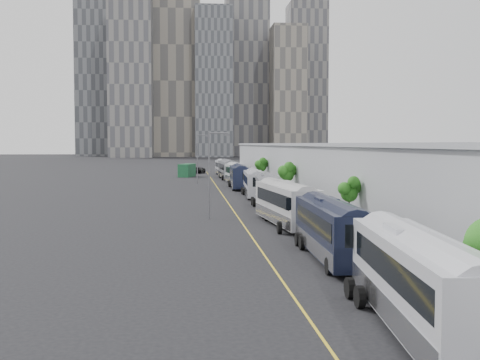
{
  "coord_description": "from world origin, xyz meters",
  "views": [
    {
      "loc": [
        -6.4,
        -17.26,
        7.13
      ],
      "look_at": [
        -0.4,
        50.68,
        3.0
      ],
      "focal_mm": 45.0,
      "sensor_mm": 36.0,
      "label": 1
    }
  ],
  "objects": [
    {
      "name": "bus_5",
      "position": [
        1.88,
        77.79,
        1.59
      ],
      "size": [
        3.04,
        12.98,
        3.77
      ],
      "rotation": [
        0.0,
        0.0,
        -0.03
      ],
      "color": "#151B31",
      "rests_on": "ground"
    },
    {
      "name": "tree_2",
      "position": [
        5.85,
        55.94,
        3.63
      ],
      "size": [
        1.89,
        1.89,
        4.61
      ],
      "color": "black",
      "rests_on": "ground"
    },
    {
      "name": "skyline",
      "position": [
        -2.9,
        324.16,
        50.85
      ],
      "size": [
        145.0,
        64.0,
        120.0
      ],
      "color": "slate",
      "rests_on": "ground"
    },
    {
      "name": "bus_7",
      "position": [
        1.79,
        104.03,
        1.64
      ],
      "size": [
        3.12,
        13.37,
        3.89
      ],
      "rotation": [
        0.0,
        0.0,
        0.03
      ],
      "color": "slate",
      "rests_on": "ground"
    },
    {
      "name": "bus_3",
      "position": [
        2.43,
        46.85,
        1.58
      ],
      "size": [
        3.55,
        12.97,
        3.74
      ],
      "rotation": [
        0.0,
        0.0,
        -0.08
      ],
      "color": "slate",
      "rests_on": "ground"
    },
    {
      "name": "suv",
      "position": [
        -3.91,
        127.03,
        0.77
      ],
      "size": [
        4.28,
        6.1,
        1.55
      ],
      "primitive_type": "imported",
      "rotation": [
        0.0,
        0.0,
        -0.34
      ],
      "color": "black",
      "rests_on": "ground"
    },
    {
      "name": "bus_6",
      "position": [
        2.43,
        88.46,
        1.56
      ],
      "size": [
        3.58,
        12.83,
        3.7
      ],
      "rotation": [
        0.0,
        0.0,
        0.08
      ],
      "color": "silver",
      "rests_on": "ground"
    },
    {
      "name": "bus_1",
      "position": [
        2.5,
        18.99,
        1.55
      ],
      "size": [
        2.84,
        12.59,
        3.67
      ],
      "rotation": [
        0.0,
        0.0,
        -0.02
      ],
      "color": "black",
      "rests_on": "ground"
    },
    {
      "name": "lane_line",
      "position": [
        -1.5,
        55.0,
        0.01
      ],
      "size": [
        0.12,
        160.0,
        0.02
      ],
      "primitive_type": "cube",
      "color": "gold",
      "rests_on": "ground"
    },
    {
      "name": "bus_0",
      "position": [
        2.33,
        4.5,
        1.61
      ],
      "size": [
        3.84,
        13.27,
        3.82
      ],
      "rotation": [
        0.0,
        0.0,
        -0.09
      ],
      "color": "silver",
      "rests_on": "ground"
    },
    {
      "name": "depot",
      "position": [
        12.99,
        55.0,
        3.51
      ],
      "size": [
        12.45,
        160.4,
        7.2
      ],
      "color": "gray",
      "rests_on": "ground"
    },
    {
      "name": "tree_3",
      "position": [
        5.91,
        81.9,
        3.57
      ],
      "size": [
        1.78,
        1.78,
        4.5
      ],
      "color": "black",
      "rests_on": "ground"
    },
    {
      "name": "bus_2",
      "position": [
        2.15,
        34.07,
        1.61
      ],
      "size": [
        3.84,
        13.27,
        3.82
      ],
      "rotation": [
        0.0,
        0.0,
        0.09
      ],
      "color": "#B7B7B9",
      "rests_on": "ground"
    },
    {
      "name": "bus_8",
      "position": [
        1.78,
        118.31,
        1.5
      ],
      "size": [
        3.13,
        12.3,
        3.56
      ],
      "rotation": [
        0.0,
        0.0,
        0.06
      ],
      "color": "#B4B6BF",
      "rests_on": "ground"
    },
    {
      "name": "shipping_container",
      "position": [
        -6.44,
        112.41,
        1.39
      ],
      "size": [
        3.92,
        6.26,
        2.77
      ],
      "primitive_type": "cube",
      "rotation": [
        0.0,
        0.0,
        -0.3
      ],
      "color": "#164A2A",
      "rests_on": "ground"
    },
    {
      "name": "sidewalk",
      "position": [
        9.0,
        55.0,
        0.06
      ],
      "size": [
        10.0,
        170.0,
        0.12
      ],
      "primitive_type": "cube",
      "color": "gray",
      "rests_on": "ground"
    },
    {
      "name": "street_lamp_far",
      "position": [
        -4.42,
        88.08,
        5.04
      ],
      "size": [
        2.04,
        0.22,
        8.7
      ],
      "color": "#59595E",
      "rests_on": "ground"
    },
    {
      "name": "tree_1",
      "position": [
        6.12,
        28.23,
        3.41
      ],
      "size": [
        1.36,
        1.36,
        4.17
      ],
      "color": "black",
      "rests_on": "ground"
    },
    {
      "name": "street_lamp_near",
      "position": [
        -4.11,
        39.57,
        4.78
      ],
      "size": [
        2.04,
        0.22,
        8.21
      ],
      "color": "#59595E",
      "rests_on": "ground"
    },
    {
      "name": "bus_4",
      "position": [
        2.63,
        62.62,
        1.53
      ],
      "size": [
        3.14,
        12.49,
        3.62
      ],
      "rotation": [
        0.0,
        0.0,
        -0.05
      ],
      "color": "#AEAFB8",
      "rests_on": "ground"
    }
  ]
}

